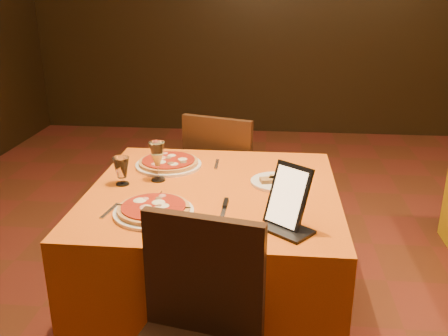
# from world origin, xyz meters

# --- Properties ---
(floor) EXTENTS (6.00, 7.00, 0.01)m
(floor) POSITION_xyz_m (0.00, 0.00, -0.01)
(floor) COLOR #5E2D19
(floor) RESTS_ON ground
(wall_back) EXTENTS (6.00, 0.01, 2.80)m
(wall_back) POSITION_xyz_m (0.00, 3.50, 1.40)
(wall_back) COLOR black
(wall_back) RESTS_ON floor
(main_table) EXTENTS (1.10, 1.10, 0.75)m
(main_table) POSITION_xyz_m (-0.56, -0.08, 0.38)
(main_table) COLOR #D85A0D
(main_table) RESTS_ON floor
(chair_main_far) EXTENTS (0.57, 0.57, 0.91)m
(chair_main_far) POSITION_xyz_m (-0.56, 0.74, 0.46)
(chair_main_far) COLOR black
(chair_main_far) RESTS_ON floor
(pizza_near) EXTENTS (0.32, 0.32, 0.03)m
(pizza_near) POSITION_xyz_m (-0.77, -0.36, 0.77)
(pizza_near) COLOR white
(pizza_near) RESTS_ON main_table
(pizza_far) EXTENTS (0.33, 0.33, 0.03)m
(pizza_far) POSITION_xyz_m (-0.82, 0.19, 0.77)
(pizza_far) COLOR white
(pizza_far) RESTS_ON main_table
(cutlet_dish) EXTENTS (0.24, 0.24, 0.03)m
(cutlet_dish) POSITION_xyz_m (-0.29, 0.01, 0.76)
(cutlet_dish) COLOR white
(cutlet_dish) RESTS_ON main_table
(wine_glass) EXTENTS (0.10, 0.10, 0.19)m
(wine_glass) POSITION_xyz_m (-0.83, -0.00, 0.84)
(wine_glass) COLOR #FFFE90
(wine_glass) RESTS_ON main_table
(water_glass) EXTENTS (0.08, 0.08, 0.13)m
(water_glass) POSITION_xyz_m (-0.98, -0.07, 0.81)
(water_glass) COLOR white
(water_glass) RESTS_ON main_table
(tablet) EXTENTS (0.18, 0.17, 0.23)m
(tablet) POSITION_xyz_m (-0.25, -0.41, 0.87)
(tablet) COLOR black
(tablet) RESTS_ON main_table
(knife) EXTENTS (0.02, 0.21, 0.01)m
(knife) POSITION_xyz_m (-0.49, -0.33, 0.75)
(knife) COLOR #A2A4A9
(knife) RESTS_ON main_table
(fork_near) EXTENTS (0.04, 0.15, 0.01)m
(fork_near) POSITION_xyz_m (-0.95, -0.36, 0.75)
(fork_near) COLOR silver
(fork_near) RESTS_ON main_table
(fork_far) EXTENTS (0.02, 0.14, 0.01)m
(fork_far) POSITION_xyz_m (-0.59, 0.24, 0.75)
(fork_far) COLOR #B6B4BC
(fork_far) RESTS_ON main_table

